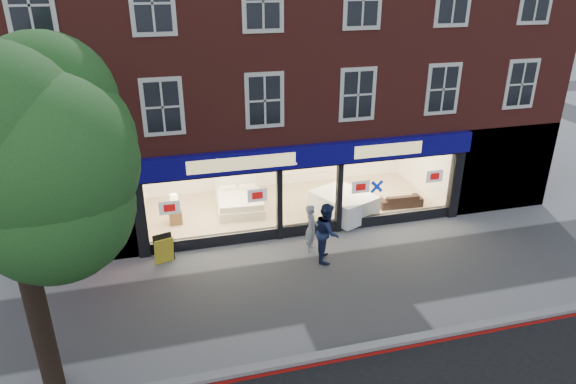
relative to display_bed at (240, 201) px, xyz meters
name	(u,v)px	position (x,y,z in m)	size (l,w,h in m)	color
ground	(340,282)	(1.99, -5.47, -0.43)	(120.00, 120.00, 0.00)	gray
kerb_line	(384,352)	(1.99, -8.57, -0.42)	(60.00, 0.10, 0.01)	#8C0A07
kerb_stone	(381,345)	(1.99, -8.37, -0.37)	(60.00, 0.25, 0.12)	gray
showroom_floor	(292,206)	(1.99, -0.22, -0.38)	(11.00, 4.50, 0.10)	tan
building	(280,22)	(1.97, 1.46, 6.24)	(19.00, 8.26, 10.30)	maroon
street_tree	(2,179)	(-5.58, -7.68, 4.51)	(4.00, 3.20, 6.60)	black
display_bed	(240,201)	(0.00, 0.00, 0.00)	(1.85, 2.19, 1.17)	white
bedside_table	(175,216)	(-2.41, -0.58, -0.05)	(0.45, 0.45, 0.55)	brown
mattress_stack	(343,204)	(3.59, -1.47, 0.09)	(2.37, 2.59, 0.83)	white
sofa	(400,200)	(5.96, -1.31, -0.09)	(1.66, 0.65, 0.48)	black
a_board	(164,249)	(-2.91, -3.04, 0.04)	(0.61, 0.39, 0.93)	gold
pedestrian_grey	(311,228)	(1.72, -3.48, 0.38)	(0.59, 0.39, 1.61)	#A0A3A8
pedestrian_blue	(327,232)	(2.04, -4.12, 0.53)	(0.93, 0.72, 1.91)	#192346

